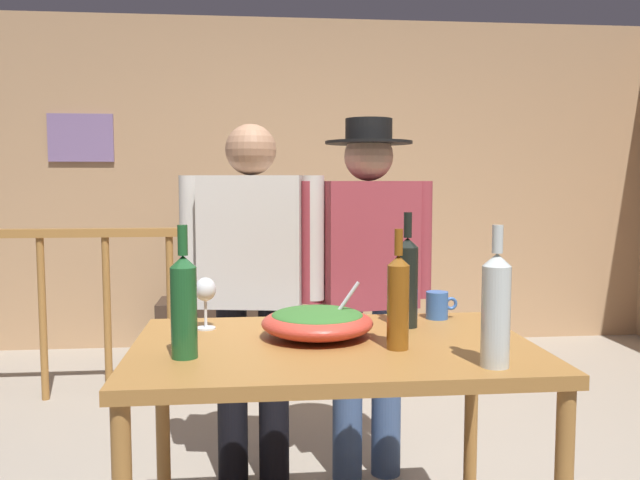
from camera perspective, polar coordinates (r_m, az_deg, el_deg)
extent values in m
cube|color=tan|center=(5.30, -2.20, 4.82)|extent=(5.87, 0.10, 2.55)
cube|color=gray|center=(5.39, -19.77, 8.23)|extent=(0.48, 0.03, 0.36)
cylinder|color=#9E6B33|center=(4.28, -22.63, -6.29)|extent=(0.04, 0.04, 0.97)
cylinder|color=#9E6B33|center=(4.19, -17.73, -6.38)|extent=(0.04, 0.04, 0.97)
cylinder|color=#9E6B33|center=(4.13, -12.65, -6.42)|extent=(0.04, 0.04, 0.97)
cylinder|color=#9E6B33|center=(4.10, -7.46, -6.42)|extent=(0.04, 0.04, 0.97)
cylinder|color=#9E6B33|center=(4.11, -2.25, -6.36)|extent=(0.04, 0.04, 0.97)
cube|color=#9E6B33|center=(4.16, -20.42, 0.57)|extent=(2.68, 0.07, 0.05)
cube|color=#9E6B33|center=(4.10, -2.25, -5.67)|extent=(0.10, 0.10, 1.07)
cube|color=#38281E|center=(5.06, -8.52, -7.40)|extent=(0.90, 0.40, 0.42)
cube|color=black|center=(5.02, -8.56, -4.96)|extent=(0.20, 0.12, 0.02)
cylinder|color=black|center=(5.01, -8.56, -4.40)|extent=(0.03, 0.03, 0.08)
cube|color=black|center=(4.95, -8.61, -2.27)|extent=(0.52, 0.06, 0.30)
cube|color=black|center=(4.92, -8.62, -2.32)|extent=(0.47, 0.01, 0.27)
cube|color=#9E6B33|center=(2.09, 1.14, -9.30)|extent=(1.23, 0.83, 0.04)
cylinder|color=#9E6B33|center=(2.58, -13.28, -15.97)|extent=(0.05, 0.05, 0.76)
cylinder|color=#9E6B33|center=(2.69, 12.78, -15.07)|extent=(0.05, 0.05, 0.76)
ellipsoid|color=#CC3D2D|center=(2.14, -0.24, -7.12)|extent=(0.36, 0.36, 0.09)
ellipsoid|color=#38702D|center=(2.14, -0.24, -6.46)|extent=(0.29, 0.29, 0.04)
cylinder|color=silver|center=(2.14, 1.68, -5.97)|extent=(0.13, 0.01, 0.18)
cylinder|color=silver|center=(2.30, -9.74, -7.44)|extent=(0.07, 0.07, 0.01)
cylinder|color=silver|center=(2.29, -9.76, -6.18)|extent=(0.01, 0.01, 0.10)
ellipsoid|color=silver|center=(2.28, -9.79, -4.17)|extent=(0.07, 0.07, 0.08)
cylinder|color=#1E5628|center=(1.93, -11.56, -6.12)|extent=(0.07, 0.07, 0.26)
cone|color=#1E5628|center=(1.90, -11.64, -1.80)|extent=(0.07, 0.07, 0.03)
cylinder|color=#1E5628|center=(1.90, -11.67, -0.01)|extent=(0.03, 0.03, 0.09)
cylinder|color=black|center=(2.30, 7.46, -4.03)|extent=(0.07, 0.07, 0.27)
cone|color=black|center=(2.28, 7.50, -0.21)|extent=(0.07, 0.07, 0.03)
cylinder|color=black|center=(2.27, 7.52, 1.29)|extent=(0.03, 0.03, 0.09)
cylinder|color=brown|center=(2.00, 6.68, -5.75)|extent=(0.07, 0.07, 0.25)
cone|color=brown|center=(1.98, 6.73, -1.74)|extent=(0.07, 0.07, 0.03)
cylinder|color=brown|center=(1.97, 6.74, -0.18)|extent=(0.03, 0.03, 0.08)
cylinder|color=silver|center=(1.86, 14.80, -6.36)|extent=(0.08, 0.08, 0.27)
cone|color=silver|center=(1.84, 14.91, -1.63)|extent=(0.08, 0.08, 0.03)
cylinder|color=silver|center=(1.83, 14.95, 0.08)|extent=(0.03, 0.03, 0.08)
cylinder|color=#3866B2|center=(2.46, 9.97, -5.51)|extent=(0.08, 0.08, 0.10)
torus|color=#3866B2|center=(2.48, 11.14, -5.36)|extent=(0.05, 0.01, 0.05)
cylinder|color=black|center=(2.94, -3.97, -13.04)|extent=(0.13, 0.13, 0.78)
cylinder|color=black|center=(2.97, -7.50, -12.90)|extent=(0.13, 0.13, 0.78)
cube|color=beige|center=(2.82, -5.87, -0.07)|extent=(0.45, 0.29, 0.55)
cylinder|color=beige|center=(2.79, -0.56, 0.18)|extent=(0.09, 0.09, 0.52)
cylinder|color=beige|center=(2.87, -11.02, 0.23)|extent=(0.09, 0.09, 0.52)
sphere|color=#A37556|center=(2.81, -5.94, 7.69)|extent=(0.21, 0.21, 0.21)
cylinder|color=#3D5684|center=(3.03, 5.69, -12.66)|extent=(0.13, 0.13, 0.76)
cylinder|color=#3D5684|center=(2.97, 2.36, -12.99)|extent=(0.13, 0.13, 0.76)
cube|color=#9E3842|center=(2.86, 4.13, -0.35)|extent=(0.43, 0.28, 0.54)
cylinder|color=#9E3842|center=(2.96, 8.67, 0.04)|extent=(0.09, 0.09, 0.51)
cylinder|color=#9E3842|center=(2.79, -0.68, -0.21)|extent=(0.09, 0.09, 0.51)
sphere|color=beige|center=(2.85, 4.18, 7.16)|extent=(0.21, 0.21, 0.21)
cylinder|color=black|center=(2.86, 4.19, 8.31)|extent=(0.37, 0.37, 0.01)
cylinder|color=black|center=(2.86, 4.19, 9.31)|extent=(0.20, 0.20, 0.10)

